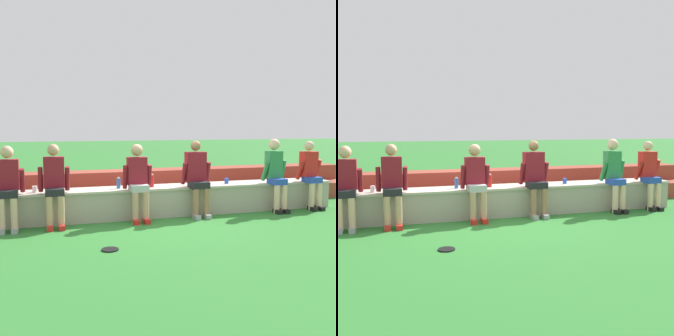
# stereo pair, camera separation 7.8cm
# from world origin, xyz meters

# --- Properties ---
(ground_plane) EXTENTS (80.00, 80.00, 0.00)m
(ground_plane) POSITION_xyz_m (0.00, 0.00, 0.00)
(ground_plane) COLOR #2D752D
(stone_seating_wall) EXTENTS (7.38, 0.63, 0.56)m
(stone_seating_wall) POSITION_xyz_m (0.00, 0.30, 0.29)
(stone_seating_wall) COLOR #A8A08E
(stone_seating_wall) RESTS_ON ground
(brick_bleachers) EXTENTS (10.30, 1.27, 0.71)m
(brick_bleachers) POSITION_xyz_m (0.00, 1.64, 0.30)
(brick_bleachers) COLOR #974031
(brick_bleachers) RESTS_ON ground
(person_far_left) EXTENTS (0.53, 0.56, 1.37)m
(person_far_left) POSITION_xyz_m (-2.61, -0.01, 0.74)
(person_far_left) COLOR #DBAD89
(person_far_left) RESTS_ON ground
(person_left_of_center) EXTENTS (0.52, 0.55, 1.39)m
(person_left_of_center) POSITION_xyz_m (-1.88, -0.03, 0.75)
(person_left_of_center) COLOR tan
(person_left_of_center) RESTS_ON ground
(person_center) EXTENTS (0.52, 0.53, 1.38)m
(person_center) POSITION_xyz_m (-0.45, -0.04, 0.75)
(person_center) COLOR tan
(person_center) RESTS_ON ground
(person_right_of_center) EXTENTS (0.56, 0.54, 1.43)m
(person_right_of_center) POSITION_xyz_m (0.70, 0.01, 0.77)
(person_right_of_center) COLOR #996B4C
(person_right_of_center) RESTS_ON ground
(person_far_right) EXTENTS (0.48, 0.54, 1.44)m
(person_far_right) POSITION_xyz_m (2.36, -0.03, 0.78)
(person_far_right) COLOR beige
(person_far_right) RESTS_ON ground
(person_rightmost_edge) EXTENTS (0.51, 0.50, 1.39)m
(person_rightmost_edge) POSITION_xyz_m (3.19, -0.02, 0.74)
(person_rightmost_edge) COLOR beige
(person_rightmost_edge) RESTS_ON ground
(water_bottle_mid_left) EXTENTS (0.07, 0.07, 0.21)m
(water_bottle_mid_left) POSITION_xyz_m (-0.74, 0.28, 0.65)
(water_bottle_mid_left) COLOR blue
(water_bottle_mid_left) RESTS_ON stone_seating_wall
(water_bottle_near_right) EXTENTS (0.08, 0.08, 0.25)m
(water_bottle_near_right) POSITION_xyz_m (-0.11, 0.26, 0.67)
(water_bottle_near_right) COLOR red
(water_bottle_near_right) RESTS_ON stone_seating_wall
(plastic_cup_middle) EXTENTS (0.08, 0.08, 0.11)m
(plastic_cup_middle) POSITION_xyz_m (-2.20, 0.27, 0.61)
(plastic_cup_middle) COLOR white
(plastic_cup_middle) RESTS_ON stone_seating_wall
(plastic_cup_left_end) EXTENTS (0.08, 0.08, 0.11)m
(plastic_cup_left_end) POSITION_xyz_m (1.43, 0.26, 0.61)
(plastic_cup_left_end) COLOR blue
(plastic_cup_left_end) RESTS_ON stone_seating_wall
(frisbee) EXTENTS (0.24, 0.24, 0.02)m
(frisbee) POSITION_xyz_m (-1.22, -1.63, 0.01)
(frisbee) COLOR black
(frisbee) RESTS_ON ground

